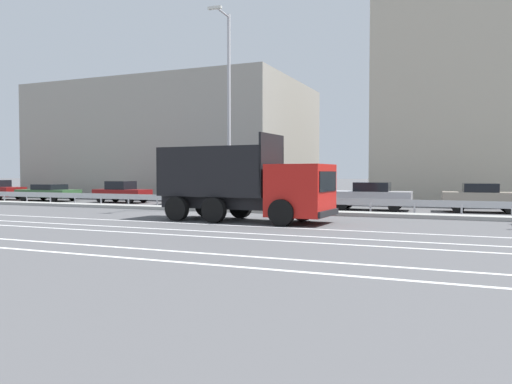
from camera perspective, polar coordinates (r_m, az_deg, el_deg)
ground_plane at (r=24.63m, az=-5.11°, el=-2.59°), size 320.00×320.00×0.00m
lane_strip_0 at (r=19.66m, az=-3.67°, el=-3.78°), size 68.71×0.16×0.01m
lane_strip_1 at (r=17.78m, az=-6.76°, el=-4.42°), size 68.71×0.16×0.01m
lane_strip_2 at (r=16.65m, az=-9.04°, el=-4.88°), size 68.71×0.16×0.01m
lane_strip_3 at (r=14.26m, az=-15.34°, el=-6.11°), size 68.71×0.16×0.01m
lane_strip_4 at (r=13.26m, az=-18.92°, el=-6.77°), size 68.71×0.16×0.01m
median_island at (r=26.48m, az=-2.98°, el=-2.05°), size 37.79×1.10×0.18m
median_guardrail at (r=27.23m, az=-2.19°, el=-0.93°), size 68.71×0.09×0.78m
dump_truck at (r=20.78m, az=0.82°, el=0.07°), size 7.65×2.98×3.65m
median_road_sign at (r=27.64m, az=-7.80°, el=0.57°), size 0.85×0.16×2.34m
street_lamp_1 at (r=26.57m, az=-3.22°, el=9.98°), size 0.71×2.01×10.36m
parked_car_2 at (r=39.72m, az=-22.63°, el=-0.01°), size 4.67×2.06×1.23m
parked_car_3 at (r=35.69m, az=-15.08°, el=0.00°), size 3.88×1.78×1.49m
parked_car_4 at (r=32.42m, az=-6.87°, el=-0.17°), size 4.60×1.96×1.45m
parked_car_5 at (r=30.08m, az=1.18°, el=-0.45°), size 3.98×2.28×1.27m
parked_car_6 at (r=28.19m, az=12.92°, el=-0.45°), size 4.53×2.17×1.54m
parked_car_7 at (r=28.32m, az=24.43°, el=-0.60°), size 4.03×2.13×1.51m
background_building_0 at (r=45.95m, az=-9.05°, el=5.62°), size 22.65×14.32×9.66m
background_building_1 at (r=41.06m, az=23.96°, el=8.81°), size 13.15×15.70×13.85m
church_tower at (r=52.17m, az=25.25°, el=6.57°), size 3.60×3.60×13.64m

